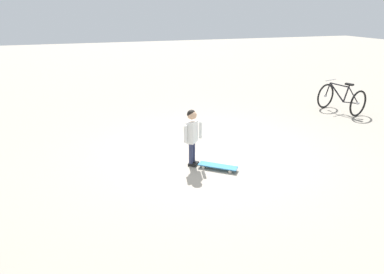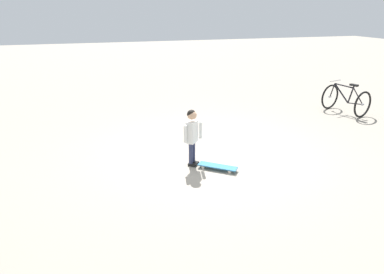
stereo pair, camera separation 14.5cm
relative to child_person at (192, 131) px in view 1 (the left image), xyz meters
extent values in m
plane|color=#9E9384|center=(0.58, 0.43, -0.66)|extent=(50.00, 50.00, 0.00)
cylinder|color=#2D3351|center=(0.04, 0.04, -0.42)|extent=(0.08, 0.08, 0.42)
cube|color=black|center=(0.06, 0.02, -0.63)|extent=(0.17, 0.16, 0.05)
cylinder|color=#2D3351|center=(-0.04, -0.04, -0.42)|extent=(0.08, 0.08, 0.42)
cube|color=black|center=(-0.02, -0.06, -0.63)|extent=(0.17, 0.16, 0.05)
cube|color=white|center=(0.00, 0.00, -0.01)|extent=(0.26, 0.27, 0.40)
cylinder|color=white|center=(0.18, 0.05, -0.01)|extent=(0.06, 0.06, 0.32)
cylinder|color=white|center=(-0.15, -0.07, -0.01)|extent=(0.06, 0.06, 0.32)
sphere|color=tan|center=(0.00, 0.00, 0.31)|extent=(0.17, 0.17, 0.17)
sphere|color=black|center=(-0.01, 0.01, 0.32)|extent=(0.16, 0.16, 0.16)
cube|color=teal|center=(0.38, -0.34, -0.59)|extent=(0.67, 0.60, 0.02)
cube|color=#B7B7BC|center=(0.57, -0.50, -0.61)|extent=(0.09, 0.10, 0.02)
cube|color=#B7B7BC|center=(0.19, -0.18, -0.61)|extent=(0.09, 0.10, 0.02)
cylinder|color=beige|center=(0.62, -0.44, -0.63)|extent=(0.06, 0.06, 0.06)
cylinder|color=beige|center=(0.52, -0.56, -0.63)|extent=(0.06, 0.06, 0.06)
cylinder|color=beige|center=(0.23, -0.12, -0.63)|extent=(0.06, 0.06, 0.06)
cylinder|color=beige|center=(0.14, -0.24, -0.63)|extent=(0.06, 0.06, 0.06)
torus|color=black|center=(4.93, 2.53, -0.30)|extent=(0.70, 0.23, 0.71)
torus|color=black|center=(5.19, 1.54, -0.30)|extent=(0.70, 0.23, 0.71)
cylinder|color=#B7B7BC|center=(4.93, 2.53, -0.30)|extent=(0.07, 0.07, 0.06)
cylinder|color=#B7B7BC|center=(5.19, 1.54, -0.30)|extent=(0.07, 0.07, 0.06)
cylinder|color=black|center=(5.02, 2.19, -0.13)|extent=(0.17, 0.51, 0.48)
cylinder|color=black|center=(5.03, 2.15, 0.09)|extent=(0.19, 0.58, 0.06)
cylinder|color=black|center=(5.10, 1.91, -0.12)|extent=(0.07, 0.14, 0.48)
cylinder|color=black|center=(5.14, 1.75, -0.33)|extent=(0.14, 0.43, 0.08)
cylinder|color=black|center=(5.15, 1.70, -0.11)|extent=(0.12, 0.35, 0.40)
cylinder|color=black|center=(4.94, 2.48, -0.10)|extent=(0.06, 0.13, 0.41)
cube|color=black|center=(5.11, 1.86, 0.16)|extent=(0.15, 0.24, 0.05)
cylinder|color=#B7B7BC|center=(4.96, 2.43, 0.18)|extent=(0.45, 0.14, 0.02)
camera|label=1|loc=(-1.93, -5.70, 2.10)|focal=33.06mm
camera|label=2|loc=(-1.79, -5.74, 2.10)|focal=33.06mm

